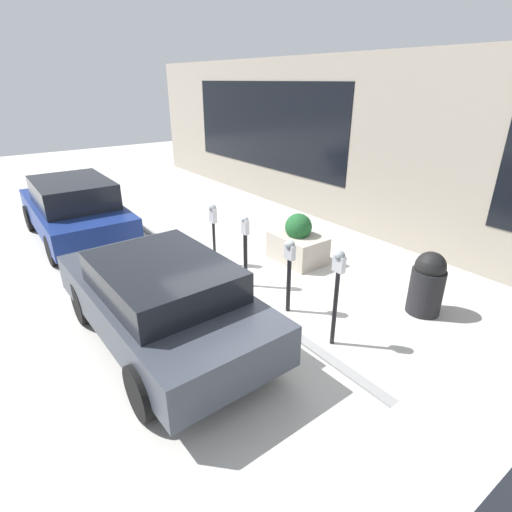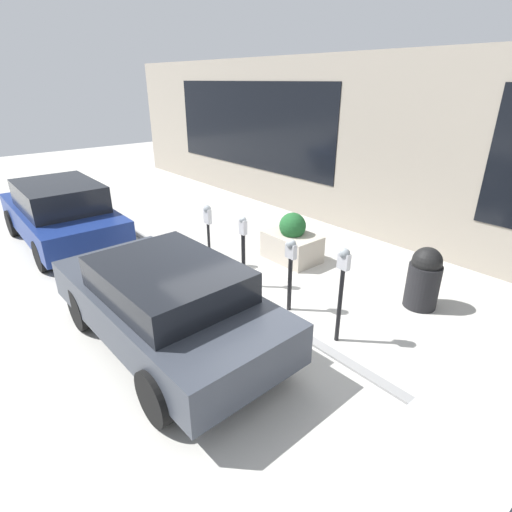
{
  "view_description": "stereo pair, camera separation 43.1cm",
  "coord_description": "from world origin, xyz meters",
  "px_view_note": "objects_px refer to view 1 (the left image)",
  "views": [
    {
      "loc": [
        -5.12,
        3.72,
        3.72
      ],
      "look_at": [
        0.0,
        -0.08,
        0.89
      ],
      "focal_mm": 28.0,
      "sensor_mm": 36.0,
      "label": 1
    },
    {
      "loc": [
        -4.85,
        4.06,
        3.72
      ],
      "look_at": [
        0.0,
        -0.08,
        0.89
      ],
      "focal_mm": 28.0,
      "sensor_mm": 36.0,
      "label": 2
    }
  ],
  "objects_px": {
    "parking_meter_middle": "(245,244)",
    "parked_car_middle": "(161,298)",
    "parking_meter_nearest": "(337,281)",
    "parked_car_rear": "(75,208)",
    "planter_box": "(298,243)",
    "trash_bin": "(427,283)",
    "parking_meter_second": "(289,263)",
    "parking_meter_fourth": "(213,221)"
  },
  "relations": [
    {
      "from": "parking_meter_middle",
      "to": "trash_bin",
      "type": "xyz_separation_m",
      "value": [
        -2.63,
        -1.92,
        -0.33
      ]
    },
    {
      "from": "parking_meter_nearest",
      "to": "planter_box",
      "type": "bearing_deg",
      "value": -31.98
    },
    {
      "from": "parking_meter_nearest",
      "to": "parked_car_middle",
      "type": "distance_m",
      "value": 2.6
    },
    {
      "from": "parked_car_middle",
      "to": "trash_bin",
      "type": "xyz_separation_m",
      "value": [
        -1.9,
        -3.96,
        -0.19
      ]
    },
    {
      "from": "parking_meter_middle",
      "to": "planter_box",
      "type": "relative_size",
      "value": 1.18
    },
    {
      "from": "parking_meter_middle",
      "to": "parked_car_middle",
      "type": "xyz_separation_m",
      "value": [
        -0.73,
        2.04,
        -0.14
      ]
    },
    {
      "from": "parking_meter_nearest",
      "to": "parking_meter_fourth",
      "type": "height_order",
      "value": "parking_meter_nearest"
    },
    {
      "from": "parking_meter_fourth",
      "to": "parked_car_rear",
      "type": "height_order",
      "value": "parked_car_rear"
    },
    {
      "from": "parking_meter_nearest",
      "to": "trash_bin",
      "type": "distance_m",
      "value": 2.03
    },
    {
      "from": "parked_car_rear",
      "to": "planter_box",
      "type": "bearing_deg",
      "value": -139.6
    },
    {
      "from": "parking_meter_nearest",
      "to": "parking_meter_second",
      "type": "xyz_separation_m",
      "value": [
        1.13,
        -0.08,
        -0.16
      ]
    },
    {
      "from": "parked_car_middle",
      "to": "trash_bin",
      "type": "height_order",
      "value": "parked_car_middle"
    },
    {
      "from": "planter_box",
      "to": "trash_bin",
      "type": "xyz_separation_m",
      "value": [
        -2.92,
        -0.31,
        0.13
      ]
    },
    {
      "from": "planter_box",
      "to": "trash_bin",
      "type": "height_order",
      "value": "trash_bin"
    },
    {
      "from": "parking_meter_second",
      "to": "parked_car_rear",
      "type": "height_order",
      "value": "parked_car_rear"
    },
    {
      "from": "parked_car_middle",
      "to": "parked_car_rear",
      "type": "distance_m",
      "value": 5.35
    },
    {
      "from": "parking_meter_middle",
      "to": "parked_car_rear",
      "type": "relative_size",
      "value": 0.32
    },
    {
      "from": "parked_car_middle",
      "to": "parked_car_rear",
      "type": "height_order",
      "value": "parked_car_rear"
    },
    {
      "from": "parking_meter_nearest",
      "to": "parked_car_rear",
      "type": "distance_m",
      "value": 7.21
    },
    {
      "from": "parked_car_middle",
      "to": "parked_car_rear",
      "type": "bearing_deg",
      "value": -2.69
    },
    {
      "from": "planter_box",
      "to": "parked_car_rear",
      "type": "relative_size",
      "value": 0.27
    },
    {
      "from": "parking_meter_middle",
      "to": "parking_meter_fourth",
      "type": "bearing_deg",
      "value": -1.82
    },
    {
      "from": "planter_box",
      "to": "parked_car_middle",
      "type": "height_order",
      "value": "parked_car_middle"
    },
    {
      "from": "parking_meter_second",
      "to": "planter_box",
      "type": "distance_m",
      "value": 2.21
    },
    {
      "from": "parked_car_middle",
      "to": "planter_box",
      "type": "bearing_deg",
      "value": -75.9
    },
    {
      "from": "parking_meter_nearest",
      "to": "parking_meter_fourth",
      "type": "distance_m",
      "value": 3.56
    },
    {
      "from": "parked_car_rear",
      "to": "parking_meter_second",
      "type": "bearing_deg",
      "value": -160.08
    },
    {
      "from": "planter_box",
      "to": "parked_car_middle",
      "type": "bearing_deg",
      "value": 105.59
    },
    {
      "from": "parking_meter_fourth",
      "to": "planter_box",
      "type": "relative_size",
      "value": 1.12
    },
    {
      "from": "parked_car_rear",
      "to": "trash_bin",
      "type": "xyz_separation_m",
      "value": [
        -7.25,
        -3.85,
        -0.24
      ]
    },
    {
      "from": "parking_meter_middle",
      "to": "parked_car_middle",
      "type": "distance_m",
      "value": 2.18
    },
    {
      "from": "parking_meter_second",
      "to": "parked_car_middle",
      "type": "xyz_separation_m",
      "value": [
        0.47,
        2.1,
        -0.17
      ]
    },
    {
      "from": "parking_meter_fourth",
      "to": "parked_car_middle",
      "type": "distance_m",
      "value": 2.87
    },
    {
      "from": "parking_meter_fourth",
      "to": "parking_meter_middle",
      "type": "bearing_deg",
      "value": 178.18
    },
    {
      "from": "parking_meter_middle",
      "to": "parked_car_middle",
      "type": "height_order",
      "value": "parking_meter_middle"
    },
    {
      "from": "parked_car_rear",
      "to": "trash_bin",
      "type": "relative_size",
      "value": 3.96
    },
    {
      "from": "parking_meter_nearest",
      "to": "parking_meter_middle",
      "type": "bearing_deg",
      "value": -0.61
    },
    {
      "from": "parking_meter_fourth",
      "to": "trash_bin",
      "type": "bearing_deg",
      "value": -154.08
    },
    {
      "from": "parking_meter_nearest",
      "to": "trash_bin",
      "type": "height_order",
      "value": "parking_meter_nearest"
    },
    {
      "from": "parked_car_middle",
      "to": "parking_meter_middle",
      "type": "bearing_deg",
      "value": -71.75
    },
    {
      "from": "parking_meter_nearest",
      "to": "parking_meter_middle",
      "type": "xyz_separation_m",
      "value": [
        2.33,
        -0.02,
        -0.19
      ]
    },
    {
      "from": "parking_meter_middle",
      "to": "trash_bin",
      "type": "height_order",
      "value": "parking_meter_middle"
    }
  ]
}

